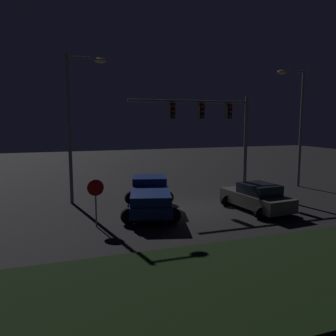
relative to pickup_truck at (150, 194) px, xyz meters
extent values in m
plane|color=black|center=(2.62, -0.03, -1.00)|extent=(80.00, 80.00, 0.00)
cube|color=black|center=(2.62, -8.60, -0.95)|extent=(27.27, 6.14, 0.10)
cube|color=navy|center=(-0.04, -0.17, -0.32)|extent=(3.33, 5.73, 0.55)
cube|color=navy|center=(0.26, 0.98, 0.38)|extent=(2.27, 2.31, 0.85)
cube|color=black|center=(0.26, 0.98, 0.50)|extent=(2.09, 1.92, 0.51)
cube|color=navy|center=(-0.32, -1.21, 0.18)|extent=(2.64, 3.42, 0.45)
cylinder|color=black|center=(-0.54, 1.98, -0.60)|extent=(0.80, 0.22, 0.80)
cylinder|color=black|center=(1.45, 1.44, -0.60)|extent=(0.80, 0.22, 0.80)
cylinder|color=black|center=(-1.54, -1.78, -0.60)|extent=(0.80, 0.22, 0.80)
cylinder|color=black|center=(0.45, -2.31, -0.60)|extent=(0.80, 0.22, 0.80)
cube|color=#514C47|center=(5.61, -1.49, -0.39)|extent=(2.21, 4.55, 0.70)
cube|color=black|center=(5.64, -1.73, 0.24)|extent=(1.78, 2.14, 0.55)
cylinder|color=black|center=(4.56, -0.08, -0.68)|extent=(0.64, 0.22, 0.64)
cylinder|color=black|center=(6.39, 0.09, -0.68)|extent=(0.64, 0.22, 0.64)
cylinder|color=black|center=(4.84, -3.06, -0.68)|extent=(0.64, 0.22, 0.64)
cylinder|color=black|center=(6.67, -2.89, -0.68)|extent=(0.64, 0.22, 0.64)
cylinder|color=slate|center=(7.81, 3.26, 2.25)|extent=(0.24, 0.24, 6.50)
cylinder|color=slate|center=(3.71, 3.26, 5.10)|extent=(8.20, 0.18, 0.18)
cube|color=black|center=(6.41, 3.26, 4.50)|extent=(0.32, 0.44, 0.95)
sphere|color=red|center=(6.41, 3.03, 4.80)|extent=(0.22, 0.22, 0.22)
sphere|color=#59380A|center=(6.41, 3.03, 4.50)|extent=(0.22, 0.22, 0.22)
sphere|color=#0C4719|center=(6.41, 3.03, 4.20)|extent=(0.22, 0.22, 0.22)
cube|color=black|center=(4.41, 3.26, 4.50)|extent=(0.32, 0.44, 0.95)
sphere|color=red|center=(4.41, 3.03, 4.80)|extent=(0.22, 0.22, 0.22)
sphere|color=#59380A|center=(4.41, 3.03, 4.50)|extent=(0.22, 0.22, 0.22)
sphere|color=#0C4719|center=(4.41, 3.03, 4.20)|extent=(0.22, 0.22, 0.22)
cube|color=black|center=(2.41, 3.26, 4.50)|extent=(0.32, 0.44, 0.95)
sphere|color=red|center=(2.41, 3.03, 4.80)|extent=(0.22, 0.22, 0.22)
sphere|color=#59380A|center=(2.41, 3.03, 4.50)|extent=(0.22, 0.22, 0.22)
sphere|color=#0C4719|center=(2.41, 3.03, 4.20)|extent=(0.22, 0.22, 0.22)
cylinder|color=slate|center=(-3.81, 3.53, 3.31)|extent=(0.20, 0.20, 8.61)
cylinder|color=slate|center=(-2.86, 3.53, 7.46)|extent=(1.89, 0.12, 0.12)
ellipsoid|color=#F9CC72|center=(-1.91, 3.53, 7.36)|extent=(0.70, 0.44, 0.30)
cylinder|color=slate|center=(12.64, 3.55, 3.26)|extent=(0.20, 0.20, 8.52)
cylinder|color=slate|center=(11.70, 3.55, 7.37)|extent=(1.88, 0.12, 0.12)
ellipsoid|color=#F9CC72|center=(10.75, 3.55, 7.27)|extent=(0.70, 0.44, 0.30)
cylinder|color=slate|center=(-3.05, -1.61, 0.10)|extent=(0.07, 0.07, 2.20)
cylinder|color=#B20C0F|center=(-3.05, -1.64, 0.85)|extent=(0.76, 0.03, 0.76)
camera|label=1|loc=(-5.01, -17.35, 3.87)|focal=36.89mm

